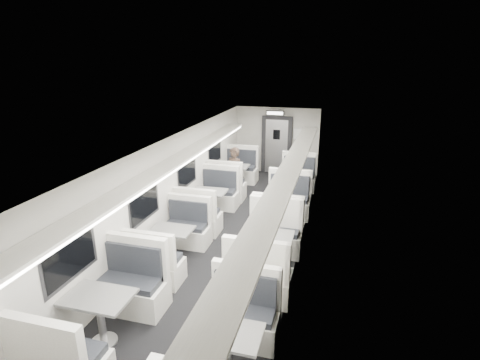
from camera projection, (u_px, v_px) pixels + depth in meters
The scene contains 19 objects.
room at pixel (230, 198), 8.08m from camera, with size 3.24×12.24×2.64m.
booth_left_a at pixel (234, 177), 12.01m from camera, with size 1.14×2.32×1.24m.
booth_left_b at pixel (209, 204), 9.87m from camera, with size 1.10×2.23×1.19m.
booth_left_c at pixel (172, 245), 7.80m from camera, with size 1.04×2.11×1.13m.
booth_left_d at pixel (101, 319), 5.52m from camera, with size 1.16×2.36×1.26m.
booth_right_a at pixel (295, 186), 11.26m from camera, with size 1.11×2.25×1.20m.
booth_right_b at pixel (283, 214), 9.22m from camera, with size 1.16×2.35×1.26m.
booth_right_c at pixel (268, 253), 7.39m from camera, with size 1.15×2.34×1.25m.
booth_right_d at pixel (228, 355), 4.89m from camera, with size 1.08×2.18×1.17m.
passenger at pixel (234, 175), 10.99m from camera, with size 0.59×0.39×1.62m, color black.
window_a at pixel (215, 151), 11.52m from camera, with size 0.02×1.18×0.84m, color black.
window_b at pixel (187, 171), 9.50m from camera, with size 0.02×1.18×0.84m, color black.
window_c at pixel (144, 201), 7.49m from camera, with size 0.02×1.18×0.84m, color black.
window_d at pixel (70, 255), 5.47m from camera, with size 0.02×1.18×0.84m, color black.
luggage_rack_left at pixel (169, 166), 7.89m from camera, with size 0.46×10.40×0.09m.
luggage_rack_right at pixel (286, 175), 7.27m from camera, with size 0.46×10.40×0.09m.
vestibule_door at pixel (276, 145), 13.57m from camera, with size 1.10×0.13×2.10m.
exit_sign at pixel (275, 113), 12.73m from camera, with size 0.62×0.12×0.16m.
wall_notice at pixel (298, 134), 13.23m from camera, with size 0.32×0.02×0.40m, color silver.
Camera 1 is at (2.18, -7.23, 4.11)m, focal length 28.00 mm.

